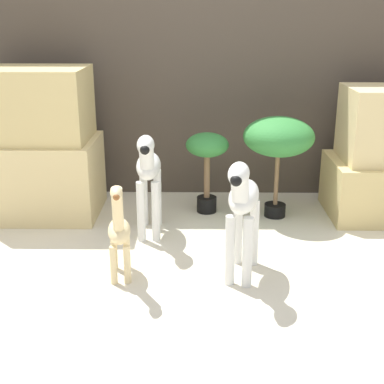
% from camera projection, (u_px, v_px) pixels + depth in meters
% --- Properties ---
extents(ground_plane, '(14.00, 14.00, 0.00)m').
position_uv_depth(ground_plane, '(218.00, 295.00, 2.70)').
color(ground_plane, beige).
extents(wall_back, '(6.40, 0.08, 2.20)m').
position_uv_depth(wall_back, '(213.00, 48.00, 3.89)').
color(wall_back, '#473D33').
rests_on(wall_back, ground_plane).
extents(rock_pillar_left, '(0.82, 0.60, 1.01)m').
position_uv_depth(rock_pillar_left, '(36.00, 147.00, 3.64)').
color(rock_pillar_left, '#DBC184').
rests_on(rock_pillar_left, ground_plane).
extents(zebra_right, '(0.23, 0.51, 0.69)m').
position_uv_depth(zebra_right, '(243.00, 205.00, 2.74)').
color(zebra_right, silver).
rests_on(zebra_right, ground_plane).
extents(zebra_left, '(0.16, 0.51, 0.69)m').
position_uv_depth(zebra_left, '(148.00, 172.00, 3.28)').
color(zebra_left, silver).
rests_on(zebra_left, ground_plane).
extents(giraffe_figurine, '(0.15, 0.38, 0.57)m').
position_uv_depth(giraffe_figurine, '(119.00, 230.00, 2.78)').
color(giraffe_figurine, beige).
rests_on(giraffe_figurine, ground_plane).
extents(potted_palm_front, '(0.47, 0.47, 0.70)m').
position_uv_depth(potted_palm_front, '(279.00, 139.00, 3.55)').
color(potted_palm_front, black).
rests_on(potted_palm_front, ground_plane).
extents(potted_palm_back, '(0.30, 0.30, 0.57)m').
position_uv_depth(potted_palm_back, '(207.00, 153.00, 3.67)').
color(potted_palm_back, black).
rests_on(potted_palm_back, ground_plane).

